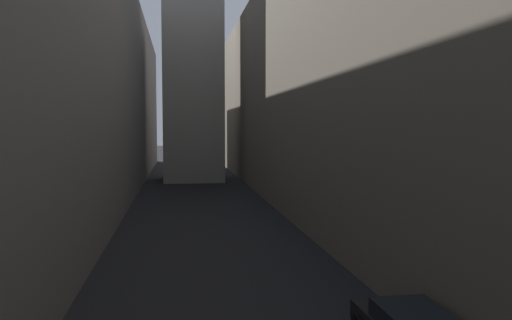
# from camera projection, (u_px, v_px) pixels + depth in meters

# --- Properties ---
(ground_plane) EXTENTS (264.00, 264.00, 0.00)m
(ground_plane) POSITION_uv_depth(u_px,v_px,m) (203.00, 212.00, 36.71)
(ground_plane) COLOR black
(building_block_left) EXTENTS (15.75, 108.00, 18.97)m
(building_block_left) POSITION_uv_depth(u_px,v_px,m) (13.00, 81.00, 36.02)
(building_block_left) COLOR slate
(building_block_left) RESTS_ON ground
(building_block_right) EXTENTS (13.60, 108.00, 18.97)m
(building_block_right) POSITION_uv_depth(u_px,v_px,m) (357.00, 85.00, 39.93)
(building_block_right) COLOR #756B5B
(building_block_right) RESTS_ON ground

